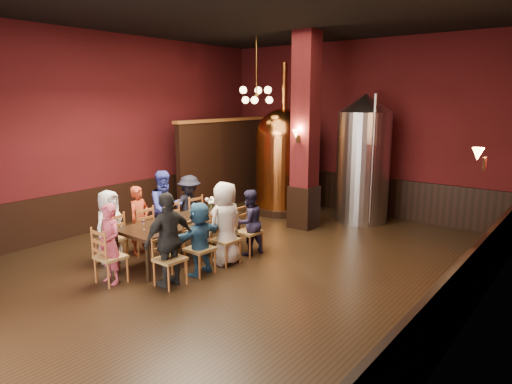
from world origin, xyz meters
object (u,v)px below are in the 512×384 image
Objects in this scene: person_0 at (109,227)px; person_2 at (166,208)px; person_1 at (139,220)px; rose_vase at (210,203)px; steel_vessel at (363,159)px; dining_table at (181,224)px; copper_kettle at (284,159)px.

person_2 is at bearing -14.68° from person_0.
rose_vase is (0.96, 1.01, 0.30)m from person_1.
dining_table is at bearing -108.06° from steel_vessel.
steel_vessel is 8.98× the size of rose_vase.
steel_vessel is at bearing 73.60° from dining_table.
copper_kettle reaches higher than steel_vessel.
copper_kettle reaches higher than rose_vase.
person_0 is 1.02× the size of person_1.
person_2 is 1.02m from rose_vase.
dining_table is at bearing -81.59° from person_1.
steel_vessel is (2.36, 4.32, 0.78)m from person_2.
person_2 is at bearing -118.69° from steel_vessel.
person_1 is at bearing -93.74° from copper_kettle.
person_0 is at bearing 167.19° from person_1.
person_0 is 0.44× the size of steel_vessel.
person_0 is 1.33m from person_2.
person_0 is 0.88× the size of person_2.
steel_vessel is (2.40, 5.65, 0.88)m from person_0.
dining_table is at bearing -101.96° from person_2.
dining_table is 1.54× the size of person_2.
person_1 is at bearing -170.74° from person_2.
person_0 is 3.96× the size of rose_vase.
copper_kettle reaches higher than dining_table.
dining_table is 0.62× the size of copper_kettle.
copper_kettle reaches higher than person_0.
dining_table is 0.77m from rose_vase.
person_2 is at bearing -12.81° from person_1.
dining_table is 0.77× the size of steel_vessel.
steel_vessel reaches higher than person_2.
person_2 reaches higher than person_1.
person_0 is at bearing -170.74° from person_2.
rose_vase is (-1.42, -3.97, -0.59)m from steel_vessel.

